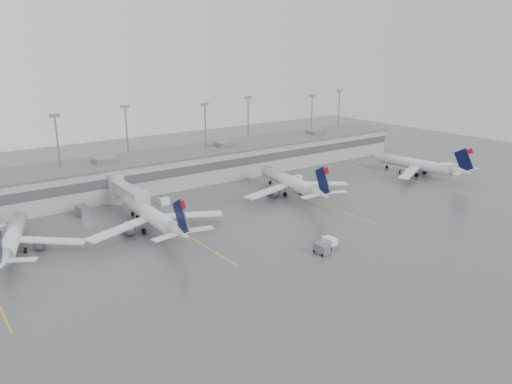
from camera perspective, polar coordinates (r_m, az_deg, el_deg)
ground at (r=92.48m, az=8.31°, el=-6.49°), size 260.00×260.00×0.00m
terminal at (r=136.38m, az=-8.88°, el=2.84°), size 152.00×17.00×9.45m
light_masts at (r=139.87m, az=-10.12°, el=6.41°), size 142.40×8.00×20.60m
jet_bridge_right at (r=117.53m, az=-14.93°, el=0.12°), size 4.00×17.20×7.00m
stand_markings at (r=109.60m, az=-0.48°, el=-2.60°), size 105.25×40.00×0.01m
jet_far_left at (r=98.84m, az=-26.12°, el=-4.77°), size 24.11×27.47×9.19m
jet_mid_left at (r=101.33m, az=-11.77°, el=-2.65°), size 28.60×32.06×10.37m
jet_mid_right at (r=123.39m, az=4.12°, el=1.11°), size 28.49×32.17×10.46m
jet_far_right at (r=149.52m, az=18.20°, el=3.00°), size 27.78×31.25×10.11m
baggage_tug at (r=92.99m, az=8.43°, el=-5.86°), size 1.98×3.03×1.95m
baggage_cart at (r=90.03m, az=7.51°, el=-6.44°), size 1.70×2.92×1.87m
gse_uld_a at (r=110.06m, az=-27.24°, el=-3.91°), size 2.93×2.20×1.89m
gse_uld_b at (r=118.22m, az=-10.43°, el=-1.05°), size 2.33×1.64×1.58m
gse_uld_c at (r=135.58m, az=4.76°, el=1.49°), size 3.07×2.55×1.86m
gse_loader at (r=114.81m, az=-19.17°, el=-2.06°), size 2.78×3.95×2.29m
cone_a at (r=103.21m, az=-24.97°, el=-5.26°), size 0.41×0.41×0.65m
cone_b at (r=107.62m, az=-14.75°, el=-3.33°), size 0.46×0.46×0.74m
cone_c at (r=127.02m, az=-2.70°, el=0.24°), size 0.47×0.47×0.74m
cone_d at (r=146.11m, az=10.62°, el=2.12°), size 0.43×0.43×0.68m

